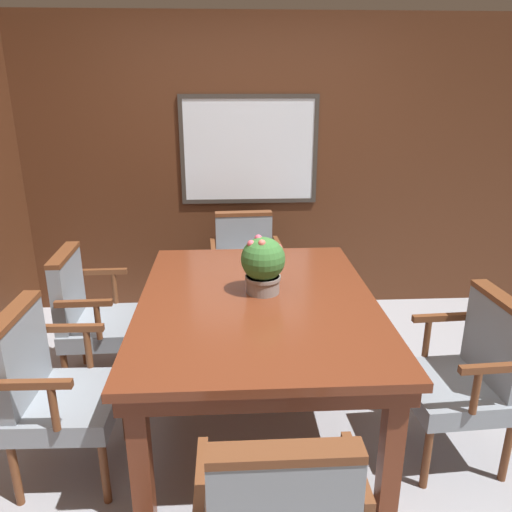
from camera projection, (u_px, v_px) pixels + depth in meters
ground_plane at (260, 441)px, 2.83m from camera, size 14.00×14.00×0.00m
wall_back at (246, 169)px, 4.22m from camera, size 7.20×0.08×2.45m
dining_table at (257, 313)px, 2.84m from camera, size 1.33×1.77×0.77m
chair_left_far at (91, 313)px, 3.25m from camera, size 0.49×0.57×0.92m
chair_head_far at (245, 265)px, 4.09m from camera, size 0.58×0.51×0.92m
chair_right_near at (467, 372)px, 2.58m from camera, size 0.51×0.58×0.92m
chair_left_near at (52, 387)px, 2.46m from camera, size 0.50×0.57×0.92m
potted_plant at (263, 264)px, 2.84m from camera, size 0.25×0.26×0.34m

